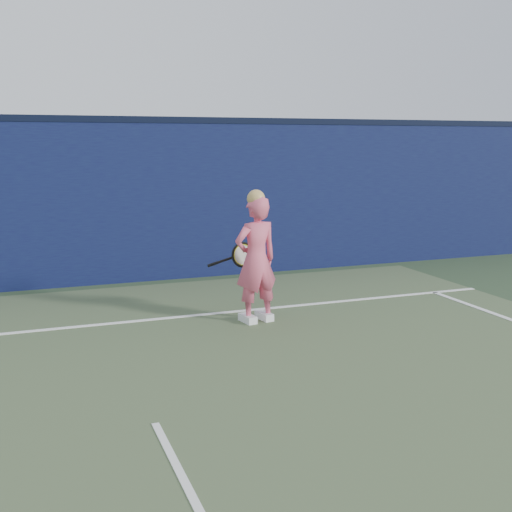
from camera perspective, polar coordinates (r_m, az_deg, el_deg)
name	(u,v)px	position (r m, az deg, el deg)	size (l,w,h in m)	color
ground	(187,487)	(4.45, -6.18, -19.78)	(80.00, 80.00, 0.00)	#2D472C
backstop_wall	(80,205)	(10.33, -15.34, 4.42)	(24.00, 0.40, 2.50)	#0D0F39
wall_cap	(76,119)	(10.29, -15.68, 11.64)	(24.00, 0.42, 0.10)	black
player	(256,259)	(7.86, 0.00, -0.28)	(0.63, 0.47, 1.64)	#E15774
racket	(241,256)	(8.21, -1.39, 0.04)	(0.63, 0.14, 0.34)	black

